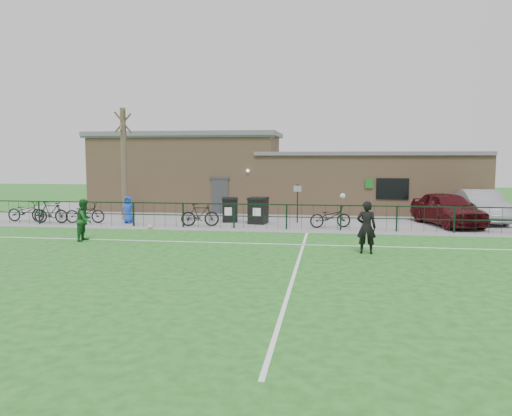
# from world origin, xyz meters

# --- Properties ---
(ground) EXTENTS (90.00, 90.00, 0.00)m
(ground) POSITION_xyz_m (0.00, 0.00, 0.00)
(ground) COLOR #1B5C1B
(ground) RESTS_ON ground
(paving_strip) EXTENTS (34.00, 13.00, 0.02)m
(paving_strip) POSITION_xyz_m (0.00, 13.50, 0.01)
(paving_strip) COLOR gray
(paving_strip) RESTS_ON ground
(pitch_line_touch) EXTENTS (28.00, 0.10, 0.01)m
(pitch_line_touch) POSITION_xyz_m (0.00, 7.80, 0.00)
(pitch_line_touch) COLOR white
(pitch_line_touch) RESTS_ON ground
(pitch_line_mid) EXTENTS (28.00, 0.10, 0.01)m
(pitch_line_mid) POSITION_xyz_m (0.00, 4.00, 0.00)
(pitch_line_mid) COLOR white
(pitch_line_mid) RESTS_ON ground
(pitch_line_perp) EXTENTS (0.10, 16.00, 0.01)m
(pitch_line_perp) POSITION_xyz_m (2.00, 0.00, 0.00)
(pitch_line_perp) COLOR white
(pitch_line_perp) RESTS_ON ground
(perimeter_fence) EXTENTS (28.00, 0.10, 1.20)m
(perimeter_fence) POSITION_xyz_m (0.00, 8.00, 0.60)
(perimeter_fence) COLOR black
(perimeter_fence) RESTS_ON ground
(bare_tree) EXTENTS (0.30, 0.30, 6.00)m
(bare_tree) POSITION_xyz_m (-8.00, 10.50, 3.00)
(bare_tree) COLOR #4D3D2F
(bare_tree) RESTS_ON ground
(wheelie_bin_left) EXTENTS (0.93, 1.02, 1.18)m
(wheelie_bin_left) POSITION_xyz_m (-2.16, 10.33, 0.61)
(wheelie_bin_left) COLOR black
(wheelie_bin_left) RESTS_ON paving_strip
(wheelie_bin_right) EXTENTS (0.98, 1.07, 1.25)m
(wheelie_bin_right) POSITION_xyz_m (-0.60, 9.81, 0.65)
(wheelie_bin_right) COLOR black
(wheelie_bin_right) RESTS_ON paving_strip
(sign_post) EXTENTS (0.06, 0.06, 2.00)m
(sign_post) POSITION_xyz_m (1.35, 10.38, 1.02)
(sign_post) COLOR black
(sign_post) RESTS_ON paving_strip
(car_maroon) EXTENTS (3.27, 5.23, 1.66)m
(car_maroon) POSITION_xyz_m (8.73, 10.45, 0.85)
(car_maroon) COLOR #420B11
(car_maroon) RESTS_ON paving_strip
(car_silver) EXTENTS (1.95, 5.13, 1.67)m
(car_silver) POSITION_xyz_m (10.77, 12.19, 0.86)
(car_silver) COLOR #929499
(car_silver) RESTS_ON paving_strip
(bicycle_a) EXTENTS (2.04, 0.72, 1.07)m
(bicycle_a) POSITION_xyz_m (-12.74, 8.82, 0.56)
(bicycle_a) COLOR black
(bicycle_a) RESTS_ON paving_strip
(bicycle_b) EXTENTS (1.86, 0.56, 1.11)m
(bicycle_b) POSITION_xyz_m (-11.12, 8.43, 0.57)
(bicycle_b) COLOR black
(bicycle_b) RESTS_ON paving_strip
(bicycle_c) EXTENTS (2.08, 1.02, 1.04)m
(bicycle_c) POSITION_xyz_m (-9.42, 8.76, 0.54)
(bicycle_c) COLOR black
(bicycle_c) RESTS_ON paving_strip
(bicycle_d) EXTENTS (1.92, 0.82, 1.12)m
(bicycle_d) POSITION_xyz_m (-3.27, 8.41, 0.58)
(bicycle_d) COLOR black
(bicycle_d) RESTS_ON paving_strip
(bicycle_e) EXTENTS (2.12, 1.27, 1.05)m
(bicycle_e) POSITION_xyz_m (3.02, 8.84, 0.55)
(bicycle_e) COLOR black
(bicycle_e) RESTS_ON paving_strip
(spectator_child) EXTENTS (0.68, 0.44, 1.39)m
(spectator_child) POSITION_xyz_m (-7.20, 9.00, 0.71)
(spectator_child) COLOR blue
(spectator_child) RESTS_ON paving_strip
(goalkeeper_kick) EXTENTS (1.21, 3.94, 1.86)m
(goalkeeper_kick) POSITION_xyz_m (4.25, 2.62, 0.94)
(goalkeeper_kick) COLOR black
(goalkeeper_kick) RESTS_ON ground
(outfield_player) EXTENTS (0.66, 0.83, 1.69)m
(outfield_player) POSITION_xyz_m (-6.82, 3.70, 0.84)
(outfield_player) COLOR #17521F
(outfield_player) RESTS_ON ground
(ball_ground) EXTENTS (0.24, 0.24, 0.24)m
(ball_ground) POSITION_xyz_m (-5.35, 7.16, 0.12)
(ball_ground) COLOR silver
(ball_ground) RESTS_ON ground
(clubhouse) EXTENTS (24.25, 5.40, 4.96)m
(clubhouse) POSITION_xyz_m (-0.88, 16.50, 2.22)
(clubhouse) COLOR #A27F5A
(clubhouse) RESTS_ON ground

